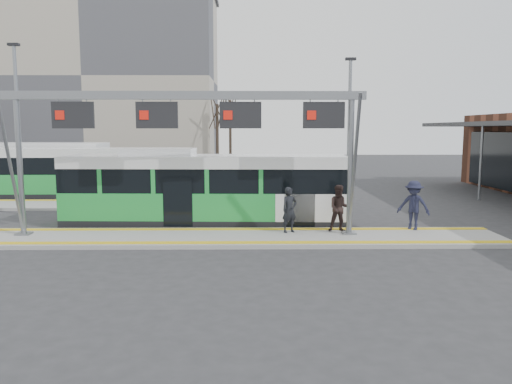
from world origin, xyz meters
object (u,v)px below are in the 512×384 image
gantry (189,121)px  passenger_c (413,205)px  passenger_a (289,210)px  passenger_b (340,208)px  hero_bus (205,190)px

gantry → passenger_c: size_ratio=6.87×
gantry → passenger_c: (8.47, 0.80, -3.20)m
gantry → passenger_a: size_ratio=7.61×
gantry → passenger_c: 9.09m
passenger_b → passenger_c: 2.92m
passenger_a → passenger_c: size_ratio=0.90×
hero_bus → passenger_c: (8.18, -1.94, -0.37)m
gantry → passenger_a: bearing=5.0°
passenger_c → hero_bus: bearing=-164.5°
passenger_a → passenger_b: size_ratio=0.97×
passenger_b → hero_bus: bearing=159.8°
passenger_b → passenger_a: bearing=-172.3°
hero_bus → passenger_b: (5.29, -2.26, -0.43)m
hero_bus → passenger_b: size_ratio=6.64×
hero_bus → passenger_c: size_ratio=6.21×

